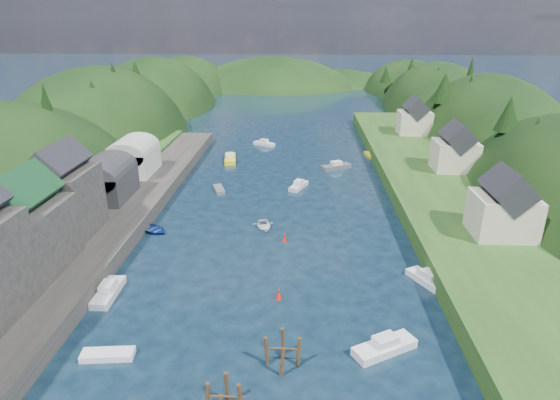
{
  "coord_description": "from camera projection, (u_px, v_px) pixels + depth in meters",
  "views": [
    {
      "loc": [
        2.81,
        -30.64,
        26.97
      ],
      "look_at": [
        0.0,
        28.0,
        4.0
      ],
      "focal_mm": 30.0,
      "sensor_mm": 36.0,
      "label": 1
    }
  ],
  "objects": [
    {
      "name": "hillside_right",
      "position": [
        482.0,
        176.0,
        108.91
      ],
      "size": [
        36.0,
        245.56,
        48.0
      ],
      "color": "black",
      "rests_on": "ground"
    },
    {
      "name": "far_hills",
      "position": [
        299.0,
        110.0,
        204.19
      ],
      "size": [
        103.0,
        68.0,
        44.0
      ],
      "color": "black",
      "rests_on": "ground"
    },
    {
      "name": "piling_cluster_far",
      "position": [
        283.0,
        354.0,
        38.57
      ],
      "size": [
        3.12,
        2.92,
        3.29
      ],
      "color": "#382314",
      "rests_on": "ground"
    },
    {
      "name": "hill_trees",
      "position": [
        289.0,
        101.0,
        94.69
      ],
      "size": [
        90.0,
        146.01,
        12.95
      ],
      "color": "black",
      "rests_on": "ground"
    },
    {
      "name": "ground",
      "position": [
        286.0,
        176.0,
        84.96
      ],
      "size": [
        600.0,
        600.0,
        0.0
      ],
      "primitive_type": "plane",
      "color": "black",
      "rests_on": "ground"
    },
    {
      "name": "moored_boats",
      "position": [
        230.0,
        259.0,
        54.71
      ],
      "size": [
        38.79,
        93.31,
        2.45
      ],
      "color": "white",
      "rests_on": "ground"
    },
    {
      "name": "terrace_right",
      "position": [
        441.0,
        192.0,
        74.11
      ],
      "size": [
        16.0,
        120.0,
        2.4
      ],
      "primitive_type": "cube",
      "color": "#234719",
      "rests_on": "ground"
    },
    {
      "name": "boat_sheds",
      "position": [
        119.0,
        164.0,
        73.97
      ],
      "size": [
        7.0,
        21.0,
        7.5
      ],
      "color": "#2D2D30",
      "rests_on": "quay_left"
    },
    {
      "name": "right_bank_cottages",
      "position": [
        449.0,
        150.0,
        80.03
      ],
      "size": [
        9.0,
        59.24,
        8.41
      ],
      "color": "beige",
      "rests_on": "terrace_right"
    },
    {
      "name": "hillside_left",
      "position": [
        104.0,
        172.0,
        113.15
      ],
      "size": [
        44.0,
        245.56,
        52.0
      ],
      "color": "black",
      "rests_on": "ground"
    },
    {
      "name": "terrace_left_grass",
      "position": [
        28.0,
        240.0,
        57.98
      ],
      "size": [
        12.0,
        110.0,
        2.5
      ],
      "primitive_type": "cube",
      "color": "#234719",
      "rests_on": "ground"
    },
    {
      "name": "quay_left",
      "position": [
        83.0,
        243.0,
        57.76
      ],
      "size": [
        12.0,
        110.0,
        2.0
      ],
      "primitive_type": "cube",
      "color": "#2D2B28",
      "rests_on": "ground"
    },
    {
      "name": "channel_buoy_near",
      "position": [
        279.0,
        295.0,
        47.89
      ],
      "size": [
        0.7,
        0.7,
        1.1
      ],
      "color": "#AD1C0D",
      "rests_on": "ground"
    },
    {
      "name": "channel_buoy_far",
      "position": [
        284.0,
        238.0,
        60.2
      ],
      "size": [
        0.7,
        0.7,
        1.1
      ],
      "color": "#AD1C0D",
      "rests_on": "ground"
    }
  ]
}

